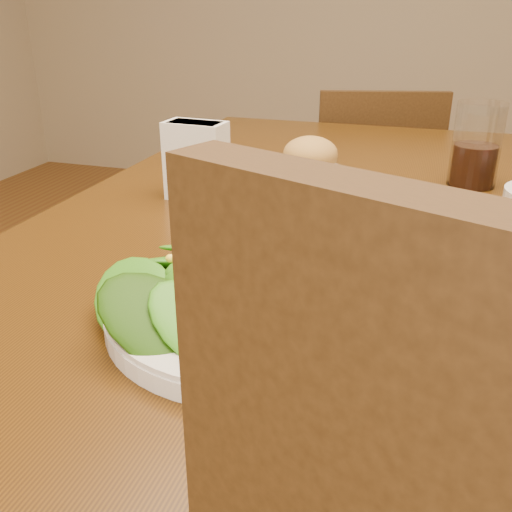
% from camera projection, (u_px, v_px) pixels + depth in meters
% --- Properties ---
extents(dining_table, '(0.90, 1.40, 0.75)m').
position_uv_depth(dining_table, '(335.00, 265.00, 0.97)').
color(dining_table, '#462808').
rests_on(dining_table, ground_plane).
extents(chair_far, '(0.47, 0.47, 0.83)m').
position_uv_depth(chair_far, '(369.00, 209.00, 1.85)').
color(chair_far, '#3E2711').
rests_on(chair_far, ground_plane).
extents(salad_plate, '(0.30, 0.30, 0.09)m').
position_uv_depth(salad_plate, '(260.00, 293.00, 0.59)').
color(salad_plate, silver).
rests_on(salad_plate, dining_table).
extents(bread_plate, '(0.17, 0.17, 0.08)m').
position_uv_depth(bread_plate, '(310.00, 163.00, 1.06)').
color(bread_plate, silver).
rests_on(bread_plate, dining_table).
extents(drinking_glass, '(0.09, 0.09, 0.15)m').
position_uv_depth(drinking_glass, '(476.00, 151.00, 1.02)').
color(drinking_glass, silver).
rests_on(drinking_glass, dining_table).
extents(napkin_holder, '(0.10, 0.06, 0.13)m').
position_uv_depth(napkin_holder, '(196.00, 159.00, 0.95)').
color(napkin_holder, white).
rests_on(napkin_holder, dining_table).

